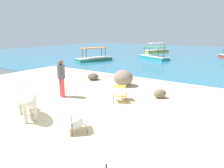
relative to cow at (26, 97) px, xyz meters
The scene contains 12 objects.
sand_beach 1.64m from the cow, 23.65° to the left, with size 18.00×14.00×0.04m, color #CCB78E.
water_surface 22.64m from the cow, 86.58° to the left, with size 60.00×36.00×0.03m, color teal.
cow is the anchor object (origin of this frame).
deck_chair_near 3.56m from the cow, 62.10° to the left, with size 0.87×0.93×0.68m.
deck_chair_far 1.98m from the cow, ahead, with size 0.91×0.92×0.68m.
person_standing 2.29m from the cow, 107.94° to the left, with size 0.49×0.32×1.62m.
shore_rock_large 5.35m from the cow, 84.50° to the left, with size 1.09×0.96×0.84m, color gray.
shore_rock_medium 5.72m from the cow, 106.81° to the left, with size 0.69×0.66×0.38m, color brown.
shore_rock_small 5.29m from the cow, 56.75° to the left, with size 0.56×0.42×0.39m, color #756651.
boat_yellow 24.36m from the cow, 101.98° to the left, with size 2.84×3.76×1.29m.
boat_green 13.81m from the cow, 119.60° to the left, with size 2.41×3.84×1.29m.
boat_teal 16.70m from the cow, 98.40° to the left, with size 3.81×2.63×1.29m.
Camera 1 is at (4.45, -4.20, 2.80)m, focal length 32.32 mm.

